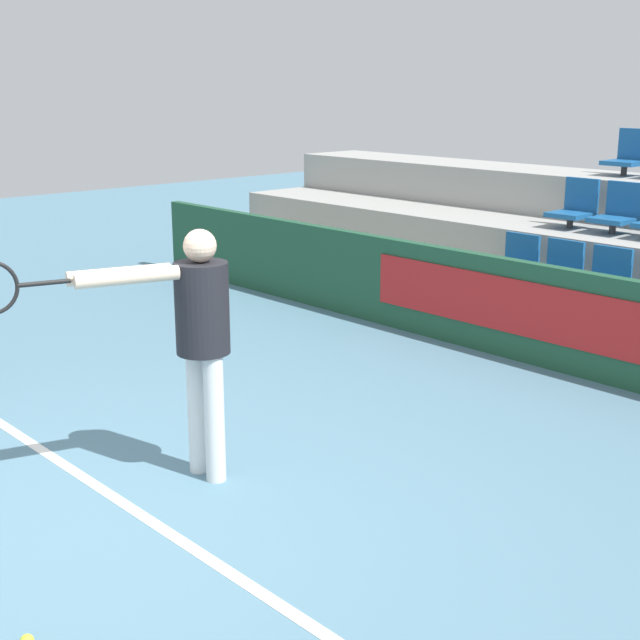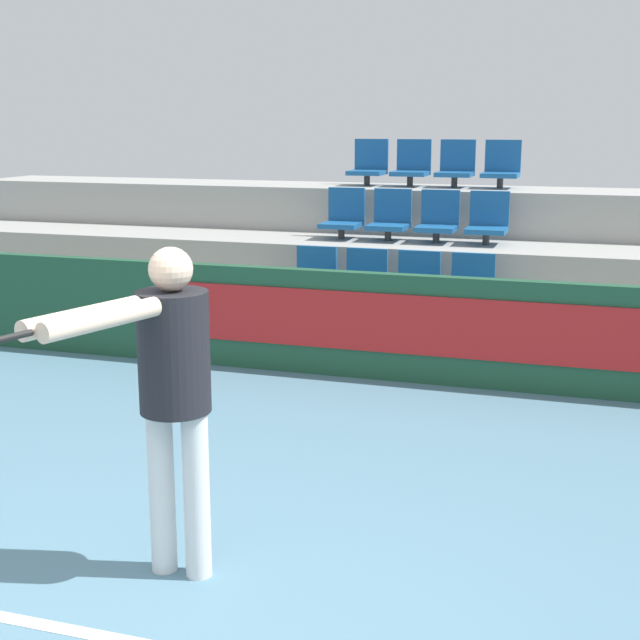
{
  "view_description": "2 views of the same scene",
  "coord_description": "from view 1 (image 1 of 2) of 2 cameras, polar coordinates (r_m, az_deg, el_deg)",
  "views": [
    {
      "loc": [
        4.49,
        -2.32,
        2.54
      ],
      "look_at": [
        -0.34,
        2.11,
        0.78
      ],
      "focal_mm": 50.0,
      "sensor_mm": 36.0,
      "label": 1
    },
    {
      "loc": [
        1.87,
        -2.89,
        2.23
      ],
      "look_at": [
        0.19,
        2.41,
        0.98
      ],
      "focal_mm": 50.0,
      "sensor_mm": 36.0,
      "label": 2
    }
  ],
  "objects": [
    {
      "name": "stadium_chair_8",
      "position": [
        11.02,
        19.14,
        9.89
      ],
      "size": [
        0.4,
        0.44,
        0.53
      ],
      "color": "#333333",
      "rests_on": "bleacher_tier_back"
    },
    {
      "name": "stadium_chair_0",
      "position": [
        9.36,
        12.35,
        3.48
      ],
      "size": [
        0.4,
        0.44,
        0.53
      ],
      "color": "#333333",
      "rests_on": "bleacher_tier_front"
    },
    {
      "name": "ground_plane",
      "position": [
        5.66,
        -13.85,
        -12.07
      ],
      "size": [
        30.0,
        30.0,
        0.0
      ],
      "primitive_type": "plane",
      "color": "slate"
    },
    {
      "name": "bleacher_tier_front",
      "position": [
        8.96,
        15.68,
        -0.34
      ],
      "size": [
        11.34,
        1.06,
        0.49
      ],
      "color": "#9E9E99",
      "rests_on": "ground"
    },
    {
      "name": "stadium_chair_2",
      "position": [
        8.83,
        17.73,
        2.43
      ],
      "size": [
        0.4,
        0.44,
        0.53
      ],
      "color": "#333333",
      "rests_on": "bleacher_tier_front"
    },
    {
      "name": "stadium_chair_5",
      "position": [
        9.91,
        18.51,
        6.57
      ],
      "size": [
        0.4,
        0.44,
        0.53
      ],
      "color": "#333333",
      "rests_on": "bleacher_tier_middle"
    },
    {
      "name": "stadium_chair_4",
      "position": [
        10.16,
        16.0,
        6.96
      ],
      "size": [
        0.4,
        0.44,
        0.53
      ],
      "color": "#333333",
      "rests_on": "bleacher_tier_middle"
    },
    {
      "name": "stadium_chair_1",
      "position": [
        9.09,
        14.96,
        2.97
      ],
      "size": [
        0.4,
        0.44,
        0.53
      ],
      "color": "#333333",
      "rests_on": "bleacher_tier_front"
    },
    {
      "name": "bleacher_tier_middle",
      "position": [
        9.8,
        19.09,
        2.17
      ],
      "size": [
        11.34,
        1.06,
        0.98
      ],
      "color": "#9E9E99",
      "rests_on": "ground"
    },
    {
      "name": "barrier_wall",
      "position": [
        8.39,
        13.64,
        0.37
      ],
      "size": [
        11.74,
        0.14,
        0.94
      ],
      "color": "#1E4C33",
      "rests_on": "ground"
    },
    {
      "name": "tennis_player",
      "position": [
        5.69,
        -8.17,
        -0.43
      ],
      "size": [
        0.59,
        1.53,
        1.65
      ],
      "rotation": [
        0.0,
        0.0,
        -0.29
      ],
      "color": "silver",
      "rests_on": "ground"
    },
    {
      "name": "court_baseline",
      "position": [
        5.73,
        -12.23,
        -11.54
      ],
      "size": [
        4.1,
        0.08,
        0.01
      ],
      "color": "white",
      "rests_on": "ground"
    }
  ]
}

